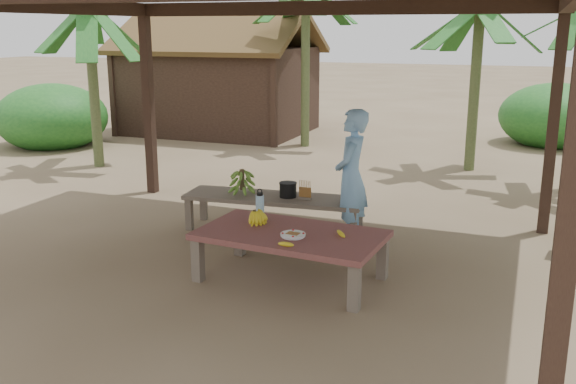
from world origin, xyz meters
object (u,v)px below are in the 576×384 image
at_px(plate, 293,235).
at_px(water_flask, 260,206).
at_px(cooking_pot, 288,190).
at_px(woman, 351,177).
at_px(ripe_banana_bunch, 255,216).
at_px(work_table, 291,238).
at_px(bench, 274,200).

xyz_separation_m(plate, water_flask, (-0.54, 0.45, 0.12)).
height_order(plate, water_flask, water_flask).
bearing_deg(cooking_pot, woman, -4.19).
distance_m(water_flask, woman, 1.27).
bearing_deg(ripe_banana_bunch, water_flask, 93.92).
height_order(work_table, bench, work_table).
relative_size(work_table, cooking_pot, 9.09).
xyz_separation_m(work_table, cooking_pot, (-0.58, 1.43, 0.10)).
height_order(ripe_banana_bunch, cooking_pot, ripe_banana_bunch).
distance_m(ripe_banana_bunch, woman, 1.41).
bearing_deg(plate, ripe_banana_bunch, 151.90).
bearing_deg(water_flask, woman, 56.50).
bearing_deg(cooking_pot, ripe_banana_bunch, -84.55).
height_order(water_flask, woman, woman).
bearing_deg(water_flask, ripe_banana_bunch, -86.08).
distance_m(bench, cooking_pot, 0.23).
relative_size(water_flask, woman, 0.21).
relative_size(bench, woman, 1.43).
bearing_deg(woman, bench, -93.49).
height_order(water_flask, cooking_pot, water_flask).
bearing_deg(bench, cooking_pot, 1.60).
relative_size(plate, cooking_pot, 1.19).
relative_size(ripe_banana_bunch, water_flask, 0.78).
relative_size(ripe_banana_bunch, cooking_pot, 1.23).
bearing_deg(plate, cooking_pot, 112.68).
height_order(bench, ripe_banana_bunch, ripe_banana_bunch).
distance_m(bench, woman, 1.06).
height_order(bench, water_flask, water_flask).
relative_size(bench, plate, 9.18).
bearing_deg(bench, work_table, -67.30).
relative_size(work_table, bench, 0.83).
relative_size(bench, cooking_pot, 10.93).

